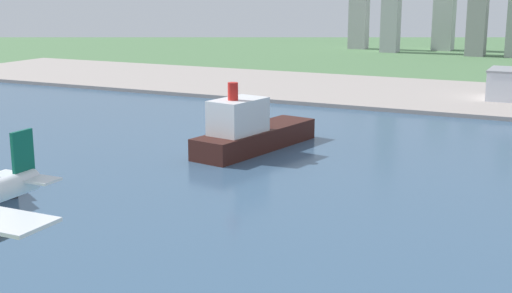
# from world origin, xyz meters

# --- Properties ---
(ground_plane) EXTENTS (2400.00, 2400.00, 0.00)m
(ground_plane) POSITION_xyz_m (0.00, 300.00, 0.00)
(ground_plane) COLOR #4E764A
(water_bay) EXTENTS (840.00, 360.00, 0.15)m
(water_bay) POSITION_xyz_m (0.00, 240.00, 0.07)
(water_bay) COLOR #385675
(water_bay) RESTS_ON ground
(industrial_pier) EXTENTS (840.00, 140.00, 2.50)m
(industrial_pier) POSITION_xyz_m (0.00, 490.00, 1.25)
(industrial_pier) COLOR #A19690
(industrial_pier) RESTS_ON ground
(cargo_ship) EXTENTS (30.41, 71.91, 31.34)m
(cargo_ship) POSITION_xyz_m (-65.48, 299.26, 8.81)
(cargo_ship) COLOR #381914
(cargo_ship) RESTS_ON water_bay
(distant_skyline) EXTENTS (234.27, 77.76, 146.39)m
(distant_skyline) POSITION_xyz_m (-77.37, 813.93, 51.36)
(distant_skyline) COLOR #9E9DA0
(distant_skyline) RESTS_ON ground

